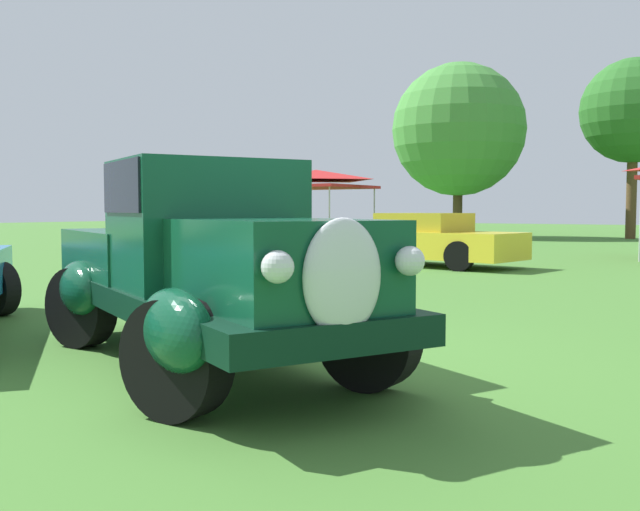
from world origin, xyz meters
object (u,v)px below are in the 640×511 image
(spectator_near_truck, at_px, (248,233))
(canopy_tent_left_field, at_px, (316,178))
(show_car_yellow, at_px, (428,240))
(show_car_orange, at_px, (240,234))
(feature_pickup_truck, at_px, (203,262))

(spectator_near_truck, xyz_separation_m, canopy_tent_left_field, (-6.66, 12.18, 1.51))
(show_car_yellow, bearing_deg, show_car_orange, 173.16)
(feature_pickup_truck, xyz_separation_m, spectator_near_truck, (-3.26, 4.68, 0.04))
(show_car_orange, height_order, canopy_tent_left_field, canopy_tent_left_field)
(feature_pickup_truck, distance_m, show_car_orange, 14.59)
(show_car_orange, bearing_deg, feature_pickup_truck, -51.95)
(show_car_orange, relative_size, show_car_yellow, 1.03)
(canopy_tent_left_field, bearing_deg, feature_pickup_truck, -59.54)
(feature_pickup_truck, distance_m, show_car_yellow, 11.12)
(feature_pickup_truck, xyz_separation_m, canopy_tent_left_field, (-9.92, 16.86, 1.55))
(show_car_yellow, height_order, spectator_near_truck, spectator_near_truck)
(show_car_orange, height_order, spectator_near_truck, spectator_near_truck)
(show_car_orange, height_order, show_car_yellow, same)
(show_car_yellow, bearing_deg, spectator_near_truck, -94.18)
(show_car_yellow, height_order, canopy_tent_left_field, canopy_tent_left_field)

